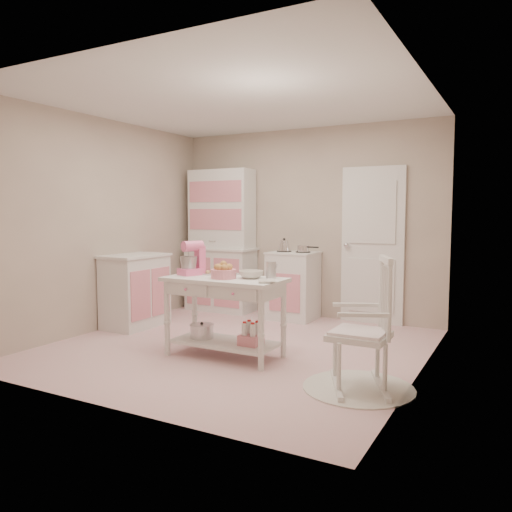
{
  "coord_description": "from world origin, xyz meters",
  "views": [
    {
      "loc": [
        2.69,
        -4.54,
        1.45
      ],
      "look_at": [
        0.15,
        0.15,
        0.98
      ],
      "focal_mm": 35.0,
      "sensor_mm": 36.0,
      "label": 1
    }
  ],
  "objects": [
    {
      "name": "work_table",
      "position": [
        0.07,
        -0.35,
        0.4
      ],
      "size": [
        1.2,
        0.6,
        0.8
      ],
      "primitive_type": "cube",
      "color": "white",
      "rests_on": "ground"
    },
    {
      "name": "hutch",
      "position": [
        -1.26,
        1.66,
        1.04
      ],
      "size": [
        1.06,
        0.5,
        2.08
      ],
      "primitive_type": "cube",
      "color": "white",
      "rests_on": "ground"
    },
    {
      "name": "stand_mixer",
      "position": [
        -0.35,
        -0.33,
        0.97
      ],
      "size": [
        0.29,
        0.33,
        0.34
      ],
      "primitive_type": "cube",
      "rotation": [
        0.0,
        0.0,
        -0.37
      ],
      "color": "pink",
      "rests_on": "work_table"
    },
    {
      "name": "cookie_tray",
      "position": [
        -0.08,
        -0.17,
        0.81
      ],
      "size": [
        0.34,
        0.24,
        0.02
      ],
      "primitive_type": "cube",
      "color": "silver",
      "rests_on": "work_table"
    },
    {
      "name": "bread_basket",
      "position": [
        0.09,
        -0.4,
        0.85
      ],
      "size": [
        0.25,
        0.25,
        0.09
      ],
      "primitive_type": "cylinder",
      "color": "pink",
      "rests_on": "work_table"
    },
    {
      "name": "rocking_chair",
      "position": [
        1.53,
        -0.62,
        0.55
      ],
      "size": [
        0.74,
        0.85,
        1.1
      ],
      "primitive_type": "cube",
      "rotation": [
        0.0,
        0.0,
        0.43
      ],
      "color": "white",
      "rests_on": "ground"
    },
    {
      "name": "mixing_bowl",
      "position": [
        0.33,
        -0.27,
        0.84
      ],
      "size": [
        0.24,
        0.24,
        0.08
      ],
      "primitive_type": "imported",
      "color": "beige",
      "rests_on": "work_table"
    },
    {
      "name": "stove",
      "position": [
        -0.06,
        1.61,
        0.46
      ],
      "size": [
        0.62,
        0.57,
        0.92
      ],
      "primitive_type": "cube",
      "color": "white",
      "rests_on": "ground"
    },
    {
      "name": "lace_rug",
      "position": [
        1.53,
        -0.62,
        0.01
      ],
      "size": [
        0.92,
        0.92,
        0.01
      ],
      "primitive_type": "cylinder",
      "color": "white",
      "rests_on": "ground"
    },
    {
      "name": "recipe_book",
      "position": [
        0.52,
        -0.47,
        0.81
      ],
      "size": [
        0.24,
        0.26,
        0.02
      ],
      "primitive_type": "imported",
      "rotation": [
        0.0,
        0.0,
        0.5
      ],
      "color": "beige",
      "rests_on": "work_table"
    },
    {
      "name": "metal_pitcher",
      "position": [
        0.51,
        -0.19,
        0.89
      ],
      "size": [
        0.1,
        0.1,
        0.17
      ],
      "primitive_type": "cylinder",
      "color": "silver",
      "rests_on": "work_table"
    },
    {
      "name": "room_shell",
      "position": [
        0.0,
        0.0,
        1.65
      ],
      "size": [
        3.84,
        3.84,
        2.62
      ],
      "color": "pink",
      "rests_on": "ground"
    },
    {
      "name": "door",
      "position": [
        0.95,
        1.87,
        1.02
      ],
      "size": [
        0.82,
        0.05,
        2.04
      ],
      "primitive_type": "cube",
      "color": "white",
      "rests_on": "ground"
    },
    {
      "name": "base_cabinet",
      "position": [
        -1.63,
        0.23,
        0.46
      ],
      "size": [
        0.54,
        0.84,
        0.92
      ],
      "primitive_type": "cube",
      "color": "white",
      "rests_on": "ground"
    }
  ]
}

